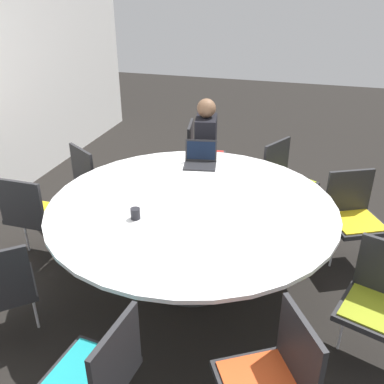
# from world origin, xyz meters

# --- Properties ---
(ground_plane) EXTENTS (16.00, 16.00, 0.00)m
(ground_plane) POSITION_xyz_m (0.00, 0.00, 0.00)
(ground_plane) COLOR black
(conference_table) EXTENTS (2.23, 2.23, 0.76)m
(conference_table) POSITION_xyz_m (0.00, 0.00, 0.65)
(conference_table) COLOR #333333
(conference_table) RESTS_ON ground_plane
(chair_0) EXTENTS (0.51, 0.49, 0.84)m
(chair_0) POSITION_xyz_m (1.70, 0.38, 0.49)
(chair_0) COLOR #262628
(chair_0) RESTS_ON ground_plane
(chair_1) EXTENTS (0.59, 0.60, 0.84)m
(chair_1) POSITION_xyz_m (0.73, 1.24, 0.49)
(chair_1) COLOR #262628
(chair_1) RESTS_ON ground_plane
(chair_2) EXTENTS (0.42, 0.44, 0.84)m
(chair_2) POSITION_xyz_m (-0.06, 1.44, 0.49)
(chair_2) COLOR #262628
(chair_2) RESTS_ON ground_plane
(chair_3) EXTENTS (0.61, 0.61, 0.84)m
(chair_3) POSITION_xyz_m (-1.00, 1.03, 0.49)
(chair_3) COLOR #262628
(chair_3) RESTS_ON ground_plane
(chair_4) EXTENTS (0.48, 0.47, 0.84)m
(chair_4) POSITION_xyz_m (-1.44, 0.09, 0.49)
(chair_4) COLOR #262628
(chair_4) RESTS_ON ground_plane
(chair_5) EXTENTS (0.59, 0.59, 0.84)m
(chair_5) POSITION_xyz_m (-1.20, -0.79, 0.49)
(chair_5) COLOR #262628
(chair_5) RESTS_ON ground_plane
(chair_6) EXTENTS (0.54, 0.55, 0.84)m
(chair_6) POSITION_xyz_m (-0.41, -1.38, 0.49)
(chair_6) COLOR #262628
(chair_6) RESTS_ON ground_plane
(chair_7) EXTENTS (0.57, 0.58, 0.84)m
(chair_7) POSITION_xyz_m (0.70, -1.26, 0.49)
(chair_7) COLOR #262628
(chair_7) RESTS_ON ground_plane
(chair_8) EXTENTS (0.59, 0.58, 0.84)m
(chair_8) POSITION_xyz_m (1.30, -0.62, 0.49)
(chair_8) COLOR #262628
(chair_8) RESTS_ON ground_plane
(person_0) EXTENTS (0.39, 0.31, 1.19)m
(person_0) POSITION_xyz_m (1.48, 0.26, 0.69)
(person_0) COLOR black
(person_0) RESTS_ON ground_plane
(laptop) EXTENTS (0.30, 0.34, 0.21)m
(laptop) POSITION_xyz_m (0.76, 0.14, 0.81)
(laptop) COLOR #232326
(laptop) RESTS_ON conference_table
(coffee_cup) EXTENTS (0.07, 0.07, 0.08)m
(coffee_cup) POSITION_xyz_m (-0.33, 0.33, 0.80)
(coffee_cup) COLOR black
(coffee_cup) RESTS_ON conference_table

